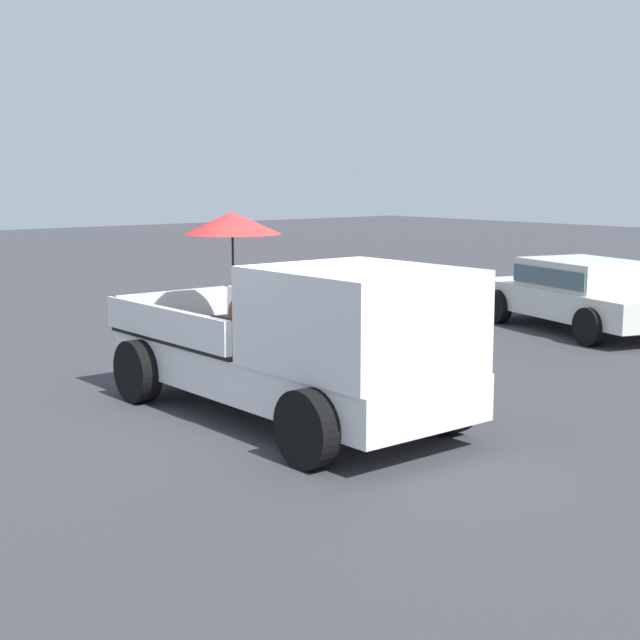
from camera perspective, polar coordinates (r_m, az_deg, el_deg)
name	(u,v)px	position (r m, az deg, el deg)	size (l,w,h in m)	color
ground_plane	(282,416)	(11.19, -2.37, -5.95)	(80.00, 80.00, 0.00)	#38383D
pickup_truck_main	(304,341)	(10.65, -0.97, -1.33)	(5.05, 2.25, 2.41)	black
parked_sedan_far	(581,291)	(17.82, 15.80, 1.72)	(4.62, 2.86, 1.33)	black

